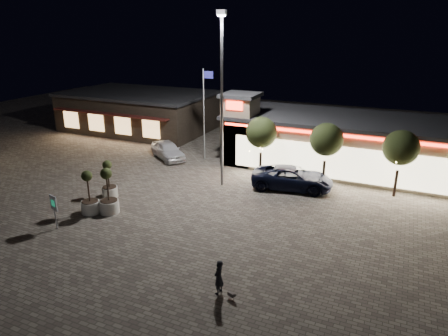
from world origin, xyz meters
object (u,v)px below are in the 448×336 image
at_px(valet_sign, 54,206).
at_px(white_sedan, 168,150).
at_px(pedestrian, 219,277).
at_px(planter_left, 109,186).
at_px(planter_mid, 90,200).
at_px(pickup_truck, 292,178).

bearing_deg(valet_sign, white_sedan, 94.59).
bearing_deg(pedestrian, white_sedan, -136.59).
bearing_deg(valet_sign, planter_left, 92.69).
distance_m(planter_left, valet_sign, 5.13).
distance_m(planter_left, planter_mid, 2.60).
xyz_separation_m(white_sedan, pedestrian, (12.41, -15.71, 0.03)).
relative_size(white_sedan, planter_mid, 1.61).
height_order(pedestrian, valet_sign, valet_sign).
bearing_deg(planter_left, pickup_truck, 31.20).
bearing_deg(white_sedan, pickup_truck, -65.21).
relative_size(pickup_truck, planter_left, 2.18).
xyz_separation_m(pickup_truck, white_sedan, (-12.13, 2.32, -0.03)).
relative_size(planter_mid, valet_sign, 1.34).
xyz_separation_m(pedestrian, valet_sign, (-11.27, 1.50, 0.68)).
height_order(white_sedan, planter_left, planter_left).
bearing_deg(planter_left, planter_mid, -78.08).
xyz_separation_m(pickup_truck, valet_sign, (-10.99, -11.89, 0.68)).
height_order(pedestrian, planter_mid, planter_mid).
distance_m(pickup_truck, white_sedan, 12.35).
distance_m(pickup_truck, planter_left, 13.13).
height_order(pickup_truck, white_sedan, pickup_truck).
height_order(pickup_truck, planter_left, planter_left).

